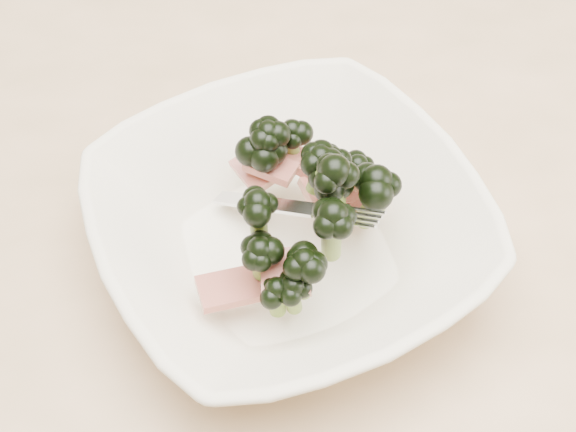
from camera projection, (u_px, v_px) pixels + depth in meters
name	position (u px, v px, depth m)	size (l,w,h in m)	color
dining_table	(296.00, 275.00, 0.73)	(1.20, 0.80, 0.75)	tan
broccoli_dish	(290.00, 226.00, 0.59)	(0.36, 0.36, 0.12)	#EBE2C7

